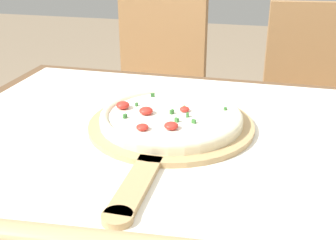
{
  "coord_description": "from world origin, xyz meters",
  "views": [
    {
      "loc": [
        0.16,
        -0.77,
        1.12
      ],
      "look_at": [
        -0.04,
        0.03,
        0.76
      ],
      "focal_mm": 45.0,
      "sensor_mm": 36.0,
      "label": 1
    }
  ],
  "objects_px": {
    "pizza_peel": "(169,128)",
    "pizza": "(171,117)",
    "chair_left": "(155,92)",
    "chair_right": "(314,105)"
  },
  "relations": [
    {
      "from": "pizza_peel",
      "to": "chair_right",
      "type": "relative_size",
      "value": 0.62
    },
    {
      "from": "pizza_peel",
      "to": "chair_left",
      "type": "relative_size",
      "value": 0.62
    },
    {
      "from": "pizza_peel",
      "to": "chair_right",
      "type": "distance_m",
      "value": 0.9
    },
    {
      "from": "pizza",
      "to": "chair_right",
      "type": "distance_m",
      "value": 0.89
    },
    {
      "from": "pizza_peel",
      "to": "pizza",
      "type": "height_order",
      "value": "pizza"
    },
    {
      "from": "chair_right",
      "to": "pizza",
      "type": "bearing_deg",
      "value": -123.1
    },
    {
      "from": "chair_left",
      "to": "chair_right",
      "type": "distance_m",
      "value": 0.64
    },
    {
      "from": "pizza_peel",
      "to": "chair_left",
      "type": "bearing_deg",
      "value": 107.92
    },
    {
      "from": "pizza",
      "to": "chair_left",
      "type": "distance_m",
      "value": 0.84
    },
    {
      "from": "pizza_peel",
      "to": "chair_left",
      "type": "xyz_separation_m",
      "value": [
        -0.25,
        0.79,
        -0.21
      ]
    }
  ]
}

